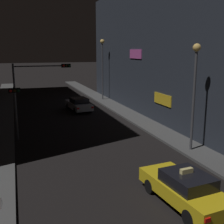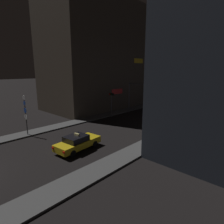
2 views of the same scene
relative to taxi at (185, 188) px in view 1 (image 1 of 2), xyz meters
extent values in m
cube|color=#4C4C4C|center=(-7.74, 18.59, -0.65)|extent=(2.05, 58.06, 0.16)
cube|color=#4C4C4C|center=(4.18, 18.59, -0.65)|extent=(2.05, 58.06, 0.16)
cube|color=#282D38|center=(10.06, 17.22, 5.76)|extent=(9.72, 28.92, 12.99)
cube|color=yellow|center=(5.16, 11.43, 1.60)|extent=(0.08, 2.80, 0.90)
cube|color=#D859B2|center=(5.16, 17.22, 5.24)|extent=(0.08, 2.80, 0.90)
cube|color=yellow|center=(0.00, 0.05, -0.12)|extent=(2.20, 4.55, 0.60)
cube|color=black|center=(0.01, -0.15, 0.43)|extent=(1.76, 2.12, 0.50)
cube|color=red|center=(-0.54, -2.23, -0.02)|extent=(0.24, 0.08, 0.16)
cylinder|color=black|center=(-0.93, 1.33, -0.42)|extent=(0.28, 0.66, 0.64)
cylinder|color=black|center=(0.66, 1.48, -0.42)|extent=(0.28, 0.66, 0.64)
cylinder|color=black|center=(-0.67, -1.38, -0.42)|extent=(0.28, 0.66, 0.64)
cylinder|color=black|center=(0.92, -1.23, -0.42)|extent=(0.28, 0.66, 0.64)
cube|color=#F4E08C|center=(0.00, -0.05, 0.78)|extent=(0.57, 0.23, 0.20)
cube|color=#B7B7BC|center=(-0.12, 19.97, -0.12)|extent=(2.18, 4.54, 0.60)
cube|color=black|center=(-0.11, 19.77, 0.43)|extent=(1.75, 2.11, 0.50)
cube|color=red|center=(-0.68, 17.69, -0.02)|extent=(0.24, 0.08, 0.16)
cube|color=red|center=(0.82, 17.82, -0.02)|extent=(0.24, 0.08, 0.16)
cylinder|color=black|center=(-1.04, 21.25, -0.42)|extent=(0.28, 0.66, 0.64)
cylinder|color=black|center=(0.55, 21.39, -0.42)|extent=(0.28, 0.66, 0.64)
cylinder|color=black|center=(-0.80, 18.54, -0.42)|extent=(0.28, 0.66, 0.64)
cylinder|color=black|center=(0.79, 18.68, -0.42)|extent=(0.28, 0.66, 0.64)
cylinder|color=#47474C|center=(-6.47, 15.88, 1.90)|extent=(0.16, 0.16, 5.27)
cylinder|color=#47474C|center=(-4.26, 15.88, 4.28)|extent=(4.42, 0.10, 0.10)
cube|color=black|center=(-2.05, 15.88, 4.28)|extent=(0.80, 0.28, 0.32)
sphere|color=red|center=(-2.29, 15.71, 4.28)|extent=(0.20, 0.20, 0.20)
sphere|color=#3F2D0C|center=(-2.05, 15.71, 4.28)|extent=(0.20, 0.20, 0.20)
sphere|color=#0C3319|center=(-1.80, 15.71, 4.28)|extent=(0.20, 0.20, 0.20)
cylinder|color=#47474C|center=(-6.47, 11.44, 1.20)|extent=(0.16, 0.16, 3.86)
cube|color=black|center=(-6.47, 11.44, 2.88)|extent=(0.80, 0.28, 0.32)
sphere|color=red|center=(-6.72, 11.27, 2.88)|extent=(0.20, 0.20, 0.20)
sphere|color=#3F2D0C|center=(-6.47, 11.27, 2.88)|extent=(0.20, 0.20, 0.20)
sphere|color=#0C3319|center=(-6.22, 11.27, 2.88)|extent=(0.20, 0.20, 0.20)
cylinder|color=#47474C|center=(3.92, 5.34, 2.47)|extent=(0.16, 0.16, 6.09)
sphere|color=#F9C666|center=(3.92, 5.34, 5.76)|extent=(0.49, 0.49, 0.49)
cylinder|color=#47474C|center=(4.20, 25.35, 2.90)|extent=(0.16, 0.16, 6.95)
sphere|color=#F9C666|center=(4.20, 25.35, 6.66)|extent=(0.55, 0.55, 0.55)
camera|label=1|loc=(-6.41, -9.35, 5.62)|focal=45.69mm
camera|label=2|loc=(13.52, -9.72, 6.55)|focal=30.09mm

